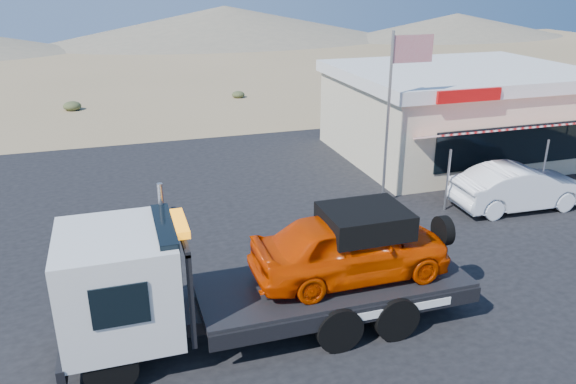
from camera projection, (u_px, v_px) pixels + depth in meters
name	position (u px, v px, depth m)	size (l,w,h in m)	color
ground	(298.00, 286.00, 14.85)	(120.00, 120.00, 0.00)	#8A764E
asphalt_lot	(327.00, 230.00, 18.08)	(32.00, 24.00, 0.02)	black
tow_truck	(263.00, 269.00, 12.41)	(9.04, 2.68, 3.02)	black
white_sedan	(519.00, 187.00, 19.50)	(1.65, 4.73, 1.56)	white
jerky_store	(457.00, 111.00, 25.06)	(10.40, 9.97, 3.90)	beige
flagpole	(395.00, 100.00, 18.88)	(1.55, 0.10, 6.00)	#99999E
distant_hills	(50.00, 32.00, 60.44)	(126.00, 48.00, 4.20)	#726B59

